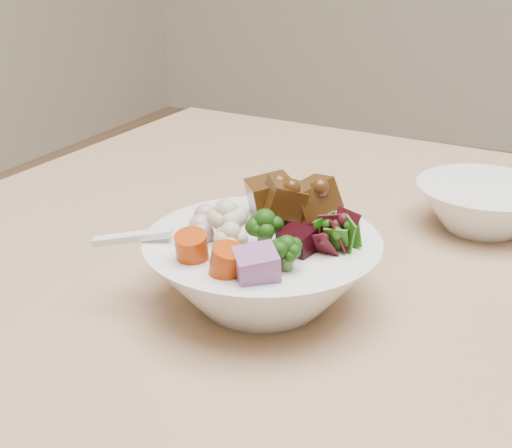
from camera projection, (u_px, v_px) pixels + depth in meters
name	position (u px, v px, depth m)	size (l,w,h in m)	color
food_bowl	(265.00, 265.00, 0.58)	(0.19, 0.19, 0.10)	white
soup_spoon	(173.00, 242.00, 0.56)	(0.09, 0.05, 0.02)	white
side_bowl	(484.00, 207.00, 0.72)	(0.14, 0.14, 0.05)	white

